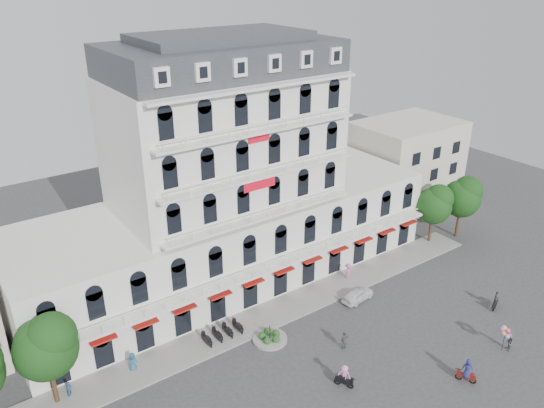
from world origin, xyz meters
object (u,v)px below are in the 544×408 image
Objects in this scene: rider_east at (467,370)px; balloon_vendor at (507,338)px; parked_car at (358,295)px; rider_northeast at (496,300)px; rider_center at (344,376)px.

rider_east is 0.93× the size of balloon_vendor.
balloon_vendor is at bearing -164.57° from parked_car.
parked_car is at bearing 111.85° from balloon_vendor.
parked_car is 13.62m from rider_northeast.
rider_northeast is at bearing -137.64° from parked_car.
rider_east reaches higher than rider_northeast.
rider_east reaches higher than parked_car.
rider_center is (-19.68, 0.76, 0.15)m from rider_northeast.
parked_car is 1.66× the size of rider_east.
rider_northeast is at bearing 41.39° from balloon_vendor.
rider_northeast is at bearing 57.25° from rider_center.
rider_center is 15.62m from balloon_vendor.
rider_east is 1.07× the size of rider_center.
balloon_vendor is (14.77, -5.08, 0.19)m from rider_center.
rider_east is at bearing 27.10° from rider_center.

